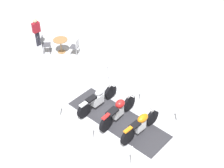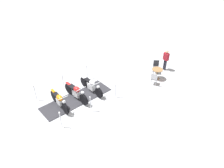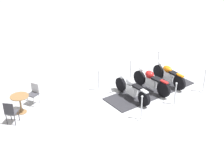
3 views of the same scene
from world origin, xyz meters
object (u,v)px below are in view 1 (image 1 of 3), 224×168
Objects in this scene: stanchion_left_mid at (92,134)px; stanchion_right_mid at (140,96)px; stanchion_right_rear at (108,77)px; motorcycle_maroon at (118,110)px; stanchion_right_front at (178,116)px; cafe_table at (61,43)px; motorcycle_chrome at (98,99)px; cafe_chair_near_table at (45,43)px; motorcycle_copper at (141,124)px; stanchion_left_rear at (59,112)px; cafe_chair_across_table at (75,46)px; bystander_person at (36,30)px; stanchion_left_front at (131,160)px.

stanchion_right_mid reaches higher than stanchion_left_mid.
motorcycle_maroon is at bearing 56.77° from stanchion_right_rear.
cafe_table is (0.22, -7.46, 0.19)m from stanchion_right_front.
motorcycle_chrome is 1.87m from stanchion_right_mid.
stanchion_right_front is at bearing -42.34° from cafe_chair_near_table.
stanchion_left_mid is 6.46m from cafe_table.
stanchion_right_rear is at bearing 49.73° from motorcycle_maroon.
stanchion_right_front reaches higher than motorcycle_maroon.
motorcycle_copper is 2.23× the size of cafe_chair_near_table.
motorcycle_copper is 2.01× the size of stanchion_left_rear.
stanchion_right_rear is at bearing 89.04° from cafe_table.
motorcycle_chrome is 1.66m from stanchion_right_rear.
stanchion_right_rear reaches higher than cafe_chair_near_table.
motorcycle_copper is 6.32m from cafe_chair_across_table.
motorcycle_copper is 2.01× the size of stanchion_right_mid.
motorcycle_copper is 1.15m from motorcycle_maroon.
motorcycle_chrome is 5.13m from cafe_chair_near_table.
motorcycle_maroon is 5.25m from cafe_chair_across_table.
motorcycle_chrome reaches higher than cafe_chair_across_table.
stanchion_left_mid is 6.04m from cafe_chair_across_table.
motorcycle_maroon is 2.32× the size of cafe_chair_near_table.
stanchion_right_front is (-1.51, 0.65, -0.13)m from motorcycle_copper.
stanchion_right_rear is 5.09m from bystander_person.
motorcycle_copper reaches higher than stanchion_left_mid.
motorcycle_chrome is at bearing 72.00° from cafe_table.
stanchion_left_mid is 0.98× the size of stanchion_right_mid.
motorcycle_copper is 1.65m from stanchion_right_front.
cafe_table is at bearing 0.00° from cafe_chair_across_table.
stanchion_left_front is (-0.14, 1.91, 0.05)m from stanchion_left_mid.
stanchion_left_rear is at bearing 51.86° from cafe_table.
stanchion_right_rear reaches higher than cafe_table.
motorcycle_maroon reaches higher than cafe_table.
stanchion_left_rear is 5.87m from bystander_person.
stanchion_right_rear is 2.97m from cafe_chair_across_table.
stanchion_left_mid reaches higher than cafe_table.
motorcycle_maroon is at bearing -48.33° from stanchion_right_front.
cafe_chair_across_table is at bearing 24.88° from bystander_person.
stanchion_right_front is (-1.69, 2.95, -0.09)m from motorcycle_chrome.
motorcycle_chrome is 3.42m from stanchion_left_front.
motorcycle_chrome is 2.96× the size of cafe_table.
motorcycle_chrome is 2.02× the size of stanchion_left_front.
cafe_chair_near_table is at bearing 75.94° from motorcycle_maroon.
motorcycle_copper is 0.94× the size of motorcycle_chrome.
bystander_person is (0.90, -2.11, 0.43)m from cafe_chair_across_table.
cafe_chair_near_table reaches higher than cafe_table.
cafe_chair_across_table is at bearing 60.38° from motorcycle_chrome.
stanchion_right_front reaches higher than stanchion_left_mid.
stanchion_right_mid reaches higher than cafe_chair_across_table.
stanchion_left_mid is at bearing -141.93° from motorcycle_chrome.
motorcycle_copper is 3.40m from stanchion_right_rear.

